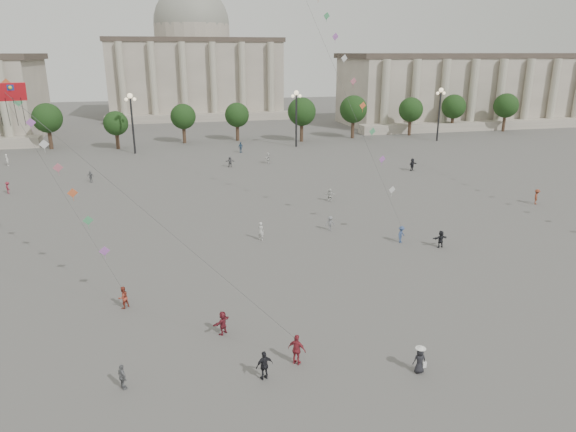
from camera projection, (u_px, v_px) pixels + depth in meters
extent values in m
plane|color=#575552|center=(343.00, 355.00, 31.02)|extent=(360.00, 360.00, 0.00)
cube|color=gray|center=(496.00, 90.00, 133.22)|extent=(80.00, 22.00, 16.00)
cube|color=#443A32|center=(500.00, 56.00, 130.60)|extent=(81.60, 22.44, 1.20)
cube|color=gray|center=(525.00, 124.00, 123.32)|extent=(84.00, 4.00, 2.00)
cube|color=gray|center=(195.00, 79.00, 148.37)|extent=(46.00, 30.00, 20.00)
cube|color=#443A32|center=(193.00, 40.00, 145.13)|extent=(46.92, 30.60, 1.20)
cube|color=gray|center=(201.00, 117.00, 135.37)|extent=(48.30, 4.00, 2.00)
cylinder|color=gray|center=(192.00, 33.00, 144.55)|extent=(21.00, 21.00, 5.00)
sphere|color=gray|center=(192.00, 24.00, 143.79)|extent=(21.00, 21.00, 21.00)
cylinder|color=#34241A|center=(53.00, 140.00, 96.06)|extent=(0.70, 0.70, 3.52)
sphere|color=black|center=(50.00, 120.00, 94.94)|extent=(5.12, 5.12, 5.12)
cylinder|color=#34241A|center=(120.00, 138.00, 98.73)|extent=(0.70, 0.70, 3.52)
sphere|color=black|center=(118.00, 118.00, 97.60)|extent=(5.12, 5.12, 5.12)
cylinder|color=#34241A|center=(183.00, 135.00, 101.39)|extent=(0.70, 0.70, 3.52)
sphere|color=black|center=(182.00, 117.00, 100.27)|extent=(5.12, 5.12, 5.12)
cylinder|color=#34241A|center=(243.00, 133.00, 104.06)|extent=(0.70, 0.70, 3.52)
sphere|color=black|center=(243.00, 115.00, 102.93)|extent=(5.12, 5.12, 5.12)
cylinder|color=#34241A|center=(301.00, 131.00, 106.72)|extent=(0.70, 0.70, 3.52)
sphere|color=black|center=(301.00, 113.00, 105.60)|extent=(5.12, 5.12, 5.12)
cylinder|color=#34241A|center=(355.00, 129.00, 109.39)|extent=(0.70, 0.70, 3.52)
sphere|color=black|center=(356.00, 112.00, 108.26)|extent=(5.12, 5.12, 5.12)
cylinder|color=#34241A|center=(407.00, 127.00, 112.05)|extent=(0.70, 0.70, 3.52)
sphere|color=black|center=(408.00, 110.00, 110.93)|extent=(5.12, 5.12, 5.12)
cylinder|color=#34241A|center=(456.00, 126.00, 114.72)|extent=(0.70, 0.70, 3.52)
sphere|color=black|center=(458.00, 109.00, 113.59)|extent=(5.12, 5.12, 5.12)
cylinder|color=#34241A|center=(503.00, 124.00, 117.38)|extent=(0.70, 0.70, 3.52)
sphere|color=black|center=(505.00, 108.00, 116.26)|extent=(5.12, 5.12, 5.12)
cylinder|color=#262628|center=(133.00, 126.00, 90.99)|extent=(0.36, 0.36, 10.00)
sphere|color=#FFE5B2|center=(130.00, 96.00, 89.41)|extent=(0.90, 0.90, 0.90)
sphere|color=#FFE5B2|center=(126.00, 99.00, 89.44)|extent=(0.60, 0.60, 0.60)
sphere|color=#FFE5B2|center=(134.00, 99.00, 89.75)|extent=(0.60, 0.60, 0.60)
cylinder|color=#262628|center=(296.00, 121.00, 97.66)|extent=(0.36, 0.36, 10.00)
sphere|color=#FFE5B2|center=(296.00, 93.00, 96.07)|extent=(0.90, 0.90, 0.90)
sphere|color=#FFE5B2|center=(293.00, 96.00, 96.10)|extent=(0.60, 0.60, 0.60)
sphere|color=#FFE5B2|center=(300.00, 96.00, 96.41)|extent=(0.60, 0.60, 0.60)
cylinder|color=#262628|center=(439.00, 116.00, 104.32)|extent=(0.36, 0.36, 10.00)
sphere|color=#FFE5B2|center=(441.00, 90.00, 102.73)|extent=(0.90, 0.90, 0.90)
sphere|color=#FFE5B2|center=(438.00, 93.00, 102.76)|extent=(0.60, 0.60, 0.60)
sphere|color=#FFE5B2|center=(444.00, 93.00, 103.07)|extent=(0.60, 0.60, 0.60)
imported|color=#345477|center=(241.00, 147.00, 93.19)|extent=(1.21, 0.93, 1.90)
imported|color=black|center=(441.00, 239.00, 47.87)|extent=(1.56, 0.62, 1.64)
imported|color=silver|center=(268.00, 158.00, 84.01)|extent=(1.37, 1.72, 1.83)
imported|color=slate|center=(330.00, 223.00, 52.42)|extent=(1.09, 0.76, 1.54)
imported|color=silver|center=(330.00, 195.00, 62.77)|extent=(1.55, 0.90, 1.60)
imported|color=brown|center=(537.00, 197.00, 61.50)|extent=(1.28, 1.35, 1.84)
imported|color=black|center=(412.00, 165.00, 78.95)|extent=(1.82, 1.36, 1.91)
imported|color=silver|center=(7.00, 160.00, 82.36)|extent=(0.77, 0.83, 1.91)
imported|color=#5B5C60|center=(230.00, 162.00, 81.47)|extent=(1.60, 0.70, 1.67)
imported|color=beige|center=(261.00, 231.00, 49.69)|extent=(0.77, 0.80, 1.84)
imported|color=slate|center=(90.00, 177.00, 71.86)|extent=(1.04, 0.70, 1.64)
imported|color=maroon|center=(8.00, 188.00, 66.16)|extent=(1.01, 1.15, 1.55)
imported|color=maroon|center=(297.00, 350.00, 29.84)|extent=(1.16, 1.07, 1.91)
imported|color=maroon|center=(223.00, 323.00, 33.12)|extent=(1.39, 1.36, 1.59)
imported|color=slate|center=(122.00, 377.00, 27.67)|extent=(0.74, 0.95, 1.51)
imported|color=black|center=(264.00, 365.00, 28.48)|extent=(1.10, 0.69, 1.74)
imported|color=#9D3B2A|center=(123.00, 297.00, 36.49)|extent=(1.01, 0.98, 1.64)
imported|color=#354A78|center=(401.00, 234.00, 49.09)|extent=(1.21, 1.14, 1.64)
imported|color=black|center=(420.00, 360.00, 29.11)|extent=(0.78, 0.53, 1.54)
cone|color=white|center=(421.00, 347.00, 28.85)|extent=(0.52, 0.52, 0.14)
cylinder|color=white|center=(421.00, 348.00, 28.87)|extent=(0.60, 0.60, 0.02)
cube|color=white|center=(425.00, 365.00, 29.09)|extent=(0.22, 0.10, 0.35)
cube|color=red|center=(4.00, 92.00, 28.41)|extent=(2.26, 1.09, 1.02)
cube|color=#1F41A7|center=(10.00, 87.00, 28.38)|extent=(0.39, 0.28, 0.34)
sphere|color=yellow|center=(10.00, 87.00, 28.34)|extent=(0.20, 0.20, 0.20)
cylinder|color=#3F3F3F|center=(154.00, 219.00, 29.03)|extent=(0.02, 0.02, 21.52)
cube|color=#AB5EBD|center=(104.00, 251.00, 36.94)|extent=(0.76, 0.25, 0.76)
cube|color=#4AA169|center=(88.00, 220.00, 37.74)|extent=(0.76, 0.25, 0.76)
cube|color=#DC6233|center=(73.00, 193.00, 38.57)|extent=(0.76, 0.25, 0.76)
cube|color=#BE6475|center=(58.00, 168.00, 39.44)|extent=(0.76, 0.25, 0.76)
cube|color=silver|center=(44.00, 144.00, 40.32)|extent=(0.76, 0.25, 0.76)
cube|color=#AB5EBD|center=(31.00, 122.00, 41.22)|extent=(0.76, 0.25, 0.76)
cube|color=#4AA169|center=(18.00, 102.00, 42.13)|extent=(0.76, 0.25, 0.76)
cube|color=#DC6233|center=(6.00, 83.00, 43.04)|extent=(0.76, 0.25, 0.76)
cube|color=silver|center=(392.00, 190.00, 49.27)|extent=(0.76, 0.25, 0.76)
cube|color=#AB5EBD|center=(382.00, 159.00, 49.86)|extent=(0.76, 0.25, 0.76)
cube|color=#4AA169|center=(372.00, 131.00, 50.50)|extent=(0.76, 0.25, 0.76)
cube|color=#DC6233|center=(363.00, 105.00, 51.19)|extent=(0.76, 0.25, 0.76)
cube|color=#BE6475|center=(353.00, 81.00, 51.90)|extent=(0.76, 0.25, 0.76)
cube|color=silver|center=(344.00, 58.00, 52.64)|extent=(0.76, 0.25, 0.76)
cube|color=#AB5EBD|center=(335.00, 37.00, 53.38)|extent=(0.76, 0.25, 0.76)
cube|color=#4AA169|center=(327.00, 16.00, 54.15)|extent=(0.76, 0.25, 0.76)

